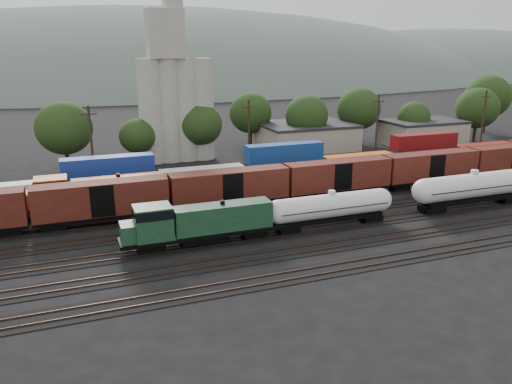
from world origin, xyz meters
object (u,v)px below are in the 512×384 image
object	(u,v)px
orange_locomotive	(93,192)
green_locomotive	(195,223)
tank_car_a	(331,207)
grain_silo	(175,98)

from	to	relation	value
orange_locomotive	green_locomotive	bearing A→B (deg)	-58.57
green_locomotive	tank_car_a	world-z (taller)	green_locomotive
orange_locomotive	grain_silo	bearing A→B (deg)	58.21
tank_car_a	orange_locomotive	distance (m)	29.15
orange_locomotive	grain_silo	distance (m)	31.77
tank_car_a	grain_silo	distance (m)	42.86
tank_car_a	grain_silo	xyz separation A→B (m)	(-8.88, 41.00, 8.79)
tank_car_a	grain_silo	size ratio (longest dim) A/B	0.54
grain_silo	green_locomotive	bearing A→B (deg)	-99.62
green_locomotive	grain_silo	xyz separation A→B (m)	(6.95, 41.00, 8.66)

